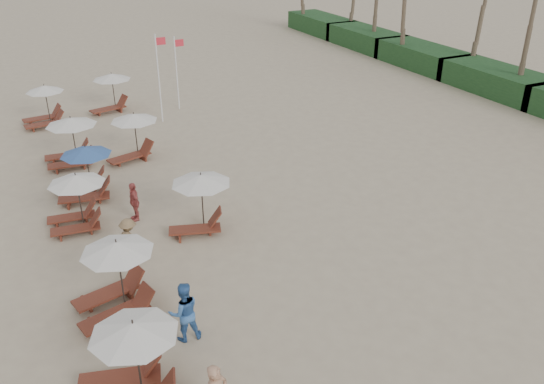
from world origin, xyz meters
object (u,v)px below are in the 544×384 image
lounger_station_1 (127,368)px  inland_station_1 (131,134)px  beachgoer_mid_a (184,312)px  lounger_station_6 (43,108)px  inland_station_2 (110,90)px  lounger_station_5 (69,142)px  inland_station_0 (198,198)px  lounger_station_3 (74,202)px  flag_pole_near (159,75)px  lounger_station_2 (112,281)px  lounger_station_4 (83,175)px  beachgoer_mid_b (129,239)px  beachgoer_far_a (134,201)px

lounger_station_1 → inland_station_1: lounger_station_1 is taller
beachgoer_mid_a → lounger_station_1: bearing=44.2°
lounger_station_6 → inland_station_2: bearing=11.1°
lounger_station_5 → inland_station_0: 9.20m
lounger_station_3 → flag_pole_near: size_ratio=0.49×
lounger_station_3 → inland_station_1: size_ratio=0.86×
lounger_station_2 → lounger_station_6: bearing=89.8°
inland_station_0 → beachgoer_mid_a: (-2.39, -5.45, -0.47)m
lounger_station_5 → beachgoer_mid_a: size_ratio=1.46×
lounger_station_5 → lounger_station_6: bearing=94.4°
lounger_station_6 → inland_station_2: (3.88, 0.76, 0.29)m
lounger_station_4 → lounger_station_6: (-0.45, 10.07, 0.00)m
lounger_station_1 → beachgoer_mid_b: lounger_station_1 is taller
lounger_station_6 → beachgoer_mid_b: lounger_station_6 is taller
lounger_station_4 → lounger_station_3: bearing=-106.0°
lounger_station_2 → flag_pole_near: size_ratio=0.54×
lounger_station_2 → lounger_station_5: bearing=87.4°
lounger_station_1 → lounger_station_4: bearing=85.4°
inland_station_2 → flag_pole_near: 4.09m
lounger_station_3 → lounger_station_4: (0.71, 2.48, -0.10)m
flag_pole_near → inland_station_1: bearing=-121.3°
lounger_station_6 → inland_station_1: lounger_station_6 is taller
lounger_station_1 → beachgoer_mid_a: (1.94, 1.60, -0.16)m
lounger_station_1 → lounger_station_6: lounger_station_1 is taller
beachgoer_mid_a → inland_station_2: bearing=-91.9°
lounger_station_1 → flag_pole_near: (6.60, 19.54, 1.64)m
beachgoer_mid_b → inland_station_2: bearing=-41.4°
lounger_station_3 → lounger_station_5: 6.30m
inland_station_1 → flag_pole_near: flag_pole_near is taller
inland_station_0 → beachgoer_mid_a: inland_station_0 is taller
inland_station_0 → lounger_station_3: bearing=150.7°
lounger_station_2 → inland_station_2: size_ratio=0.93×
lounger_station_3 → lounger_station_4: bearing=74.0°
beachgoer_far_a → lounger_station_5: bearing=-171.9°
inland_station_2 → beachgoer_mid_a: 21.20m
lounger_station_6 → lounger_station_2: bearing=-90.2°
lounger_station_4 → flag_pole_near: bearing=53.7°
lounger_station_1 → beachgoer_far_a: lounger_station_1 is taller
lounger_station_5 → beachgoer_mid_a: 14.04m
beachgoer_mid_b → lounger_station_4: bearing=-25.5°
lounger_station_6 → inland_station_0: lounger_station_6 is taller
lounger_station_3 → inland_station_2: size_ratio=0.85×
lounger_station_1 → lounger_station_3: (0.24, 9.35, 0.04)m
lounger_station_4 → lounger_station_5: lounger_station_5 is taller
inland_station_2 → beachgoer_mid_b: (-2.84, -16.38, -0.52)m
lounger_station_5 → beachgoer_mid_b: bearing=-86.6°
lounger_station_6 → beachgoer_mid_b: (1.04, -15.62, -0.23)m
beachgoer_mid_a → beachgoer_far_a: (0.43, 7.38, -0.12)m
lounger_station_6 → beachgoer_mid_a: bearing=-85.9°
lounger_station_1 → inland_station_2: lounger_station_1 is taller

